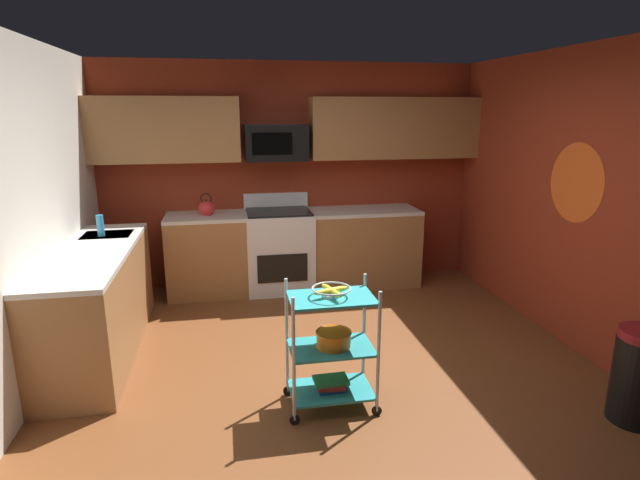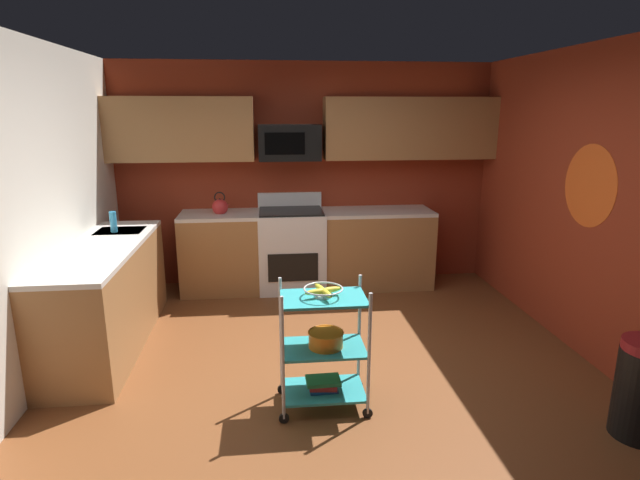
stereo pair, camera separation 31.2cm
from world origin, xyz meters
TOP-DOWN VIEW (x-y plane):
  - floor at (0.00, 0.00)m, footprint 4.40×4.80m
  - wall_back at (0.00, 2.43)m, footprint 4.52×0.06m
  - wall_left at (-2.23, 0.00)m, footprint 0.06×4.80m
  - wall_right at (2.23, 0.00)m, footprint 0.06×4.80m
  - wall_flower_decal at (2.20, 0.28)m, footprint 0.00×0.69m
  - counter_run at (-0.79, 1.55)m, footprint 3.66×2.65m
  - oven_range at (-0.19, 2.10)m, footprint 0.76×0.65m
  - upper_cabinets at (0.04, 2.23)m, footprint 4.40×0.33m
  - microwave at (-0.20, 2.21)m, footprint 0.70×0.39m
  - rolling_cart at (-0.10, -0.42)m, footprint 0.65×0.39m
  - fruit_bowl at (-0.10, -0.42)m, footprint 0.27×0.27m
  - mixing_bowl_large at (-0.08, -0.42)m, footprint 0.25×0.25m
  - book_stack at (-0.10, -0.42)m, footprint 0.25×0.18m
  - kettle at (-1.00, 2.10)m, footprint 0.21×0.18m
  - dish_soap_bottle at (-1.94, 1.29)m, footprint 0.06×0.06m

SIDE VIEW (x-z plane):
  - floor at x=0.00m, z-range -0.04..0.00m
  - book_stack at x=-0.10m, z-range 0.13..0.21m
  - rolling_cart at x=-0.10m, z-range 0.00..0.91m
  - counter_run at x=-0.79m, z-range 0.00..0.92m
  - oven_range at x=-0.19m, z-range -0.07..1.03m
  - mixing_bowl_large at x=-0.08m, z-range 0.46..0.58m
  - fruit_bowl at x=-0.10m, z-range 0.84..0.91m
  - kettle at x=-1.00m, z-range 0.86..1.13m
  - dish_soap_bottle at x=-1.94m, z-range 0.92..1.12m
  - wall_back at x=0.00m, z-range 0.00..2.60m
  - wall_left at x=-2.23m, z-range 0.00..2.60m
  - wall_right at x=2.23m, z-range 0.00..2.60m
  - wall_flower_decal at x=2.20m, z-range 1.10..1.80m
  - microwave at x=-0.20m, z-range 1.50..1.90m
  - upper_cabinets at x=0.04m, z-range 1.50..2.20m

